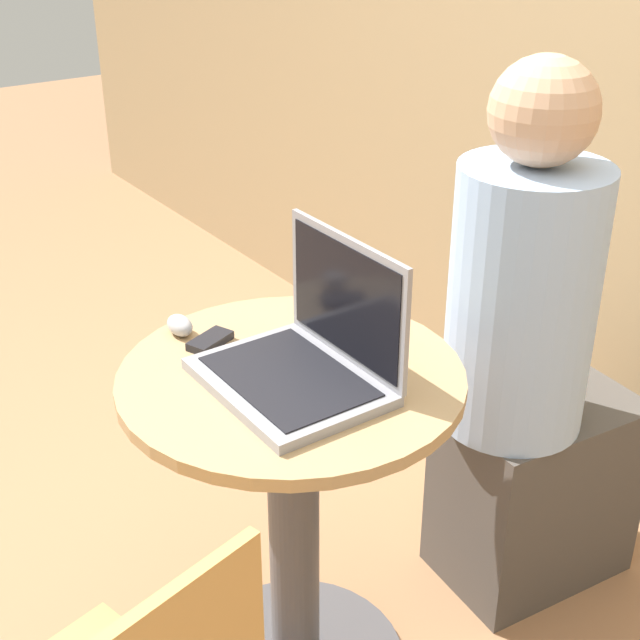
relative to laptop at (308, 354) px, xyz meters
The scene contains 5 objects.
round_table 0.34m from the laptop, 166.55° to the right, with size 0.64×0.64×0.74m.
laptop is the anchor object (origin of this frame).
cell_phone 0.23m from the laptop, 159.94° to the right, with size 0.08×0.10×0.02m.
computer_mouse 0.31m from the laptop, 159.77° to the right, with size 0.07×0.04×0.04m.
person_seated 0.64m from the laptop, 87.97° to the left, with size 0.34×0.49×1.26m.
Camera 1 is at (1.17, -0.76, 1.57)m, focal length 50.00 mm.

